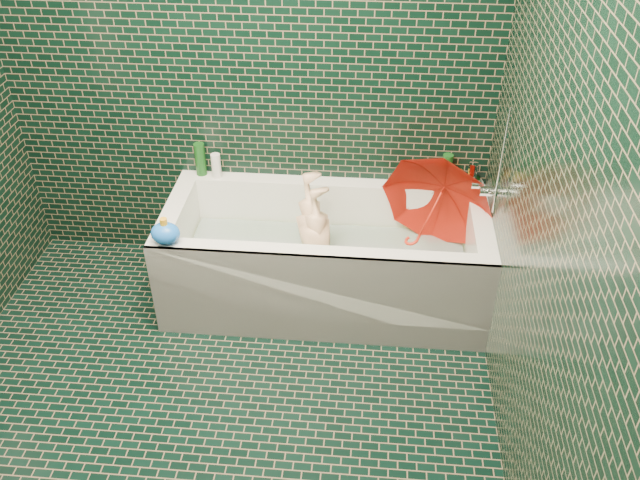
# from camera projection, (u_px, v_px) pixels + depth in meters

# --- Properties ---
(floor) EXTENTS (2.80, 2.80, 0.00)m
(floor) POSITION_uv_depth(u_px,v_px,m) (206.00, 438.00, 3.02)
(floor) COLOR black
(floor) RESTS_ON ground
(wall_back) EXTENTS (2.80, 0.00, 2.80)m
(wall_back) POSITION_uv_depth(u_px,v_px,m) (244.00, 53.00, 3.41)
(wall_back) COLOR black
(wall_back) RESTS_ON floor
(wall_right) EXTENTS (0.00, 2.80, 2.80)m
(wall_right) POSITION_uv_depth(u_px,v_px,m) (562.00, 221.00, 2.19)
(wall_right) COLOR black
(wall_right) RESTS_ON floor
(bathtub) EXTENTS (1.70, 0.75, 0.55)m
(bathtub) POSITION_uv_depth(u_px,v_px,m) (325.00, 267.00, 3.67)
(bathtub) COLOR white
(bathtub) RESTS_ON floor
(bath_mat) EXTENTS (1.35, 0.47, 0.01)m
(bath_mat) POSITION_uv_depth(u_px,v_px,m) (325.00, 273.00, 3.72)
(bath_mat) COLOR green
(bath_mat) RESTS_ON bathtub
(water) EXTENTS (1.48, 0.53, 0.00)m
(water) POSITION_uv_depth(u_px,v_px,m) (325.00, 252.00, 3.64)
(water) COLOR silver
(water) RESTS_ON bathtub
(faucet) EXTENTS (0.18, 0.19, 0.55)m
(faucet) POSITION_uv_depth(u_px,v_px,m) (492.00, 185.00, 3.29)
(faucet) COLOR silver
(faucet) RESTS_ON wall_right
(child) EXTENTS (0.92, 0.54, 0.25)m
(child) POSITION_uv_depth(u_px,v_px,m) (319.00, 251.00, 3.63)
(child) COLOR beige
(child) RESTS_ON bathtub
(umbrella) EXTENTS (0.86, 0.76, 0.73)m
(umbrella) POSITION_uv_depth(u_px,v_px,m) (431.00, 213.00, 3.49)
(umbrella) COLOR red
(umbrella) RESTS_ON bathtub
(soap_bottle_a) EXTENTS (0.10, 0.10, 0.23)m
(soap_bottle_a) POSITION_uv_depth(u_px,v_px,m) (476.00, 187.00, 3.70)
(soap_bottle_a) COLOR white
(soap_bottle_a) RESTS_ON bathtub
(soap_bottle_b) EXTENTS (0.11, 0.11, 0.19)m
(soap_bottle_b) POSITION_uv_depth(u_px,v_px,m) (458.00, 188.00, 3.70)
(soap_bottle_b) COLOR #591E72
(soap_bottle_b) RESTS_ON bathtub
(soap_bottle_c) EXTENTS (0.14, 0.14, 0.16)m
(soap_bottle_c) POSITION_uv_depth(u_px,v_px,m) (473.00, 189.00, 3.68)
(soap_bottle_c) COLOR #144716
(soap_bottle_c) RESTS_ON bathtub
(bottle_right_tall) EXTENTS (0.07, 0.07, 0.20)m
(bottle_right_tall) POSITION_uv_depth(u_px,v_px,m) (447.00, 171.00, 3.65)
(bottle_right_tall) COLOR #144716
(bottle_right_tall) RESTS_ON bathtub
(bottle_right_pump) EXTENTS (0.06, 0.06, 0.16)m
(bottle_right_pump) POSITION_uv_depth(u_px,v_px,m) (472.00, 176.00, 3.63)
(bottle_right_pump) COLOR silver
(bottle_right_pump) RESTS_ON bathtub
(bottle_left_tall) EXTENTS (0.06, 0.06, 0.19)m
(bottle_left_tall) POSITION_uv_depth(u_px,v_px,m) (200.00, 159.00, 3.76)
(bottle_left_tall) COLOR #144716
(bottle_left_tall) RESTS_ON bathtub
(bottle_left_short) EXTENTS (0.07, 0.07, 0.14)m
(bottle_left_short) POSITION_uv_depth(u_px,v_px,m) (216.00, 166.00, 3.75)
(bottle_left_short) COLOR white
(bottle_left_short) RESTS_ON bathtub
(rubber_duck) EXTENTS (0.12, 0.09, 0.10)m
(rubber_duck) POSITION_uv_depth(u_px,v_px,m) (453.00, 178.00, 3.69)
(rubber_duck) COLOR #F4A518
(rubber_duck) RESTS_ON bathtub
(bath_toy) EXTENTS (0.17, 0.16, 0.14)m
(bath_toy) POSITION_uv_depth(u_px,v_px,m) (165.00, 233.00, 3.24)
(bath_toy) COLOR blue
(bath_toy) RESTS_ON bathtub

